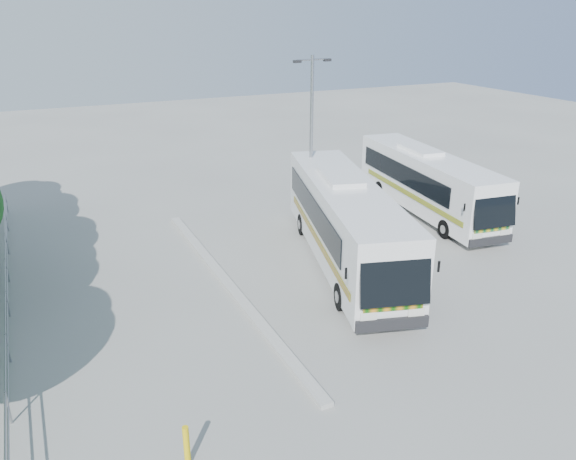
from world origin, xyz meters
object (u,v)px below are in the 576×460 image
coach_adjacent (427,181)px  coach_main (345,221)px  lamppost (311,135)px  bollard (187,446)px

coach_adjacent → coach_main: bearing=-145.7°
lamppost → bollard: (-9.97, -13.04, -3.93)m
coach_main → coach_adjacent: bearing=43.1°
coach_main → coach_adjacent: 8.01m
coach_adjacent → lamppost: (-6.27, 1.08, 2.78)m
coach_main → lamppost: 5.50m
coach_main → lamppost: size_ratio=1.54×
lamppost → bollard: size_ratio=7.47×
coach_main → bollard: bearing=-122.1°
lamppost → bollard: 16.88m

